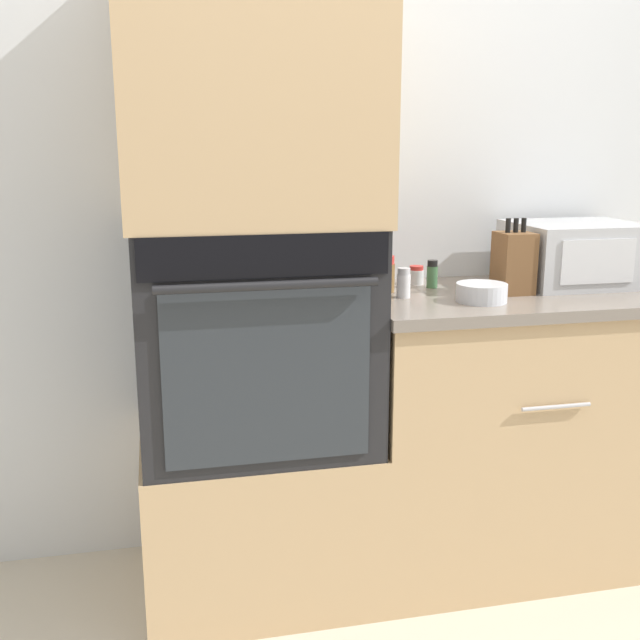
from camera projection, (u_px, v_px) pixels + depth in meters
name	position (u px, v px, depth m)	size (l,w,h in m)	color
ground_plane	(388.00, 621.00, 2.26)	(12.00, 12.00, 0.00)	beige
wall_back	(340.00, 190.00, 2.57)	(8.00, 0.05, 2.50)	silver
oven_cabinet_base	(257.00, 509.00, 2.41)	(0.71, 0.60, 0.51)	tan
wall_oven	(253.00, 332.00, 2.27)	(0.68, 0.64, 0.67)	black
oven_cabinet_upper	(248.00, 87.00, 2.11)	(0.71, 0.60, 0.77)	tan
counter_unit	(505.00, 426.00, 2.54)	(1.02, 0.63, 0.94)	tan
microwave	(575.00, 253.00, 2.55)	(0.42, 0.36, 0.21)	#B2B5BA
knife_block	(514.00, 262.00, 2.39)	(0.11, 0.12, 0.24)	brown
bowl	(482.00, 293.00, 2.27)	(0.15, 0.15, 0.06)	silver
condiment_jar_near	(416.00, 275.00, 2.55)	(0.05, 0.05, 0.06)	silver
condiment_jar_mid	(404.00, 283.00, 2.33)	(0.04, 0.04, 0.09)	silver
condiment_jar_far	(386.00, 274.00, 2.41)	(0.06, 0.06, 0.12)	brown
condiment_jar_back	(432.00, 274.00, 2.49)	(0.04, 0.04, 0.09)	#427047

